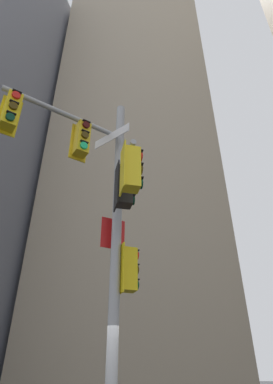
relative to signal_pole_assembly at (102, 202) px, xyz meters
The scene contains 2 objects.
building_mid_block 28.82m from the signal_pole_assembly, 100.33° to the left, with size 15.24×15.24×49.08m, color tan.
signal_pole_assembly is the anchor object (origin of this frame).
Camera 1 is at (2.28, -6.66, 1.70)m, focal length 28.79 mm.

